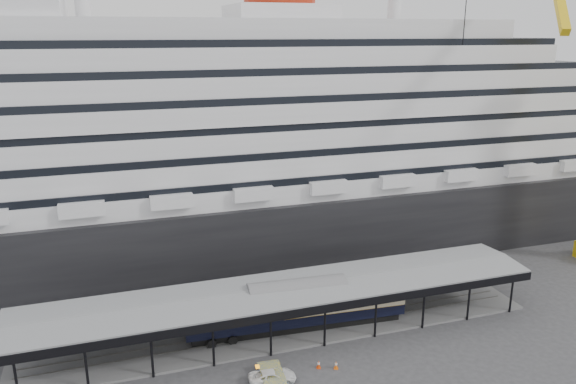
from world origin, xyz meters
name	(u,v)px	position (x,y,z in m)	size (l,w,h in m)	color
ground	(301,355)	(0.00, 0.00, 0.00)	(200.00, 200.00, 0.00)	#373739
cruise_ship	(227,125)	(0.05, 32.00, 18.35)	(130.00, 30.00, 43.90)	black
platform_canopy	(286,311)	(0.00, 5.00, 2.36)	(56.00, 9.18, 5.30)	slate
port_truck	(273,377)	(-4.05, -3.48, 0.61)	(2.03, 4.39, 1.22)	white
pullman_carriage	(297,305)	(1.29, 5.00, 2.85)	(24.21, 4.71, 23.62)	black
traffic_cone_left	(274,377)	(-3.79, -3.17, 0.33)	(0.45, 0.45, 0.67)	red
traffic_cone_mid	(319,364)	(0.86, -2.63, 0.40)	(0.53, 0.53, 0.81)	#DE400C
traffic_cone_right	(336,365)	(2.42, -3.25, 0.40)	(0.55, 0.55, 0.81)	orange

